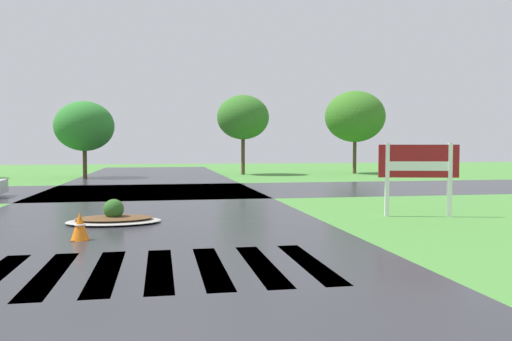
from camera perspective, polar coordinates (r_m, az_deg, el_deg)
name	(u,v)px	position (r m, az deg, el deg)	size (l,w,h in m)	color
asphalt_roadway	(143,223)	(14.74, -12.39, -5.71)	(10.07, 80.00, 0.01)	#2B2B30
asphalt_cross_road	(150,191)	(25.18, -11.64, -2.25)	(90.00, 9.07, 0.01)	#2B2B30
crosswalk_stripes	(133,270)	(9.26, -13.49, -10.69)	(6.75, 3.32, 0.01)	white
estate_billboard	(418,166)	(16.36, 17.58, 0.49)	(2.35, 0.67, 2.25)	white
median_island	(114,218)	(14.86, -15.49, -5.11)	(2.59, 1.63, 0.68)	#9E9B93
traffic_cone	(80,227)	(12.42, -18.94, -5.90)	(0.41, 0.41, 0.64)	orange
background_treeline	(180,121)	(38.08, -8.43, 5.46)	(43.06, 6.36, 6.55)	#4C3823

